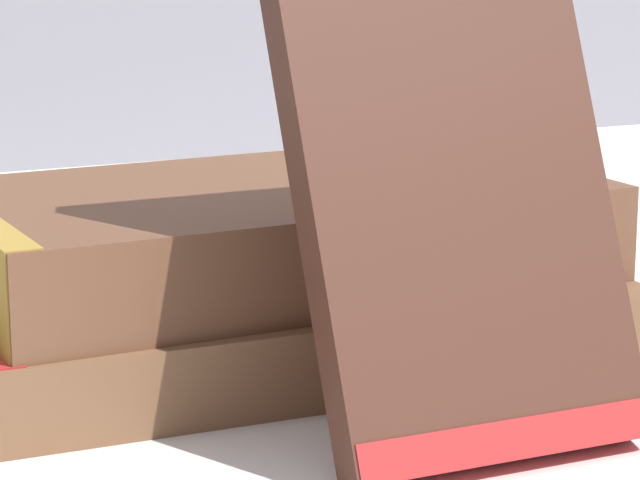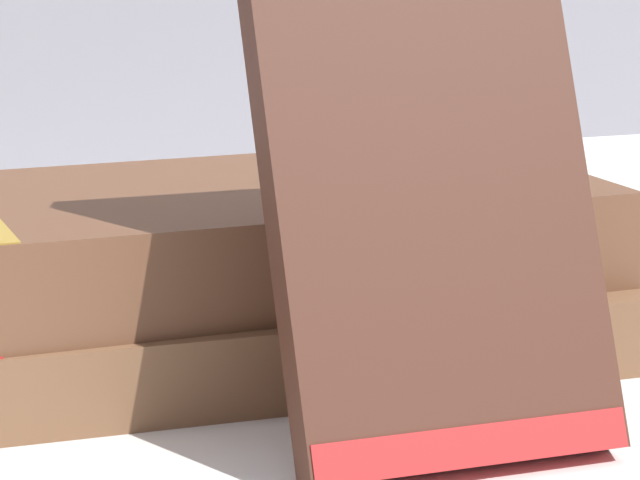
{
  "view_description": "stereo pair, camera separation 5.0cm",
  "coord_description": "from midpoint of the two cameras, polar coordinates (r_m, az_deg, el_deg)",
  "views": [
    {
      "loc": [
        -0.21,
        -0.46,
        0.17
      ],
      "look_at": [
        0.01,
        0.03,
        0.04
      ],
      "focal_mm": 85.0,
      "sensor_mm": 36.0,
      "label": 1
    },
    {
      "loc": [
        -0.16,
        -0.47,
        0.17
      ],
      "look_at": [
        0.01,
        0.03,
        0.04
      ],
      "focal_mm": 85.0,
      "sensor_mm": 36.0,
      "label": 2
    }
  ],
  "objects": [
    {
      "name": "book_leaning_front",
      "position": [
        0.46,
        7.33,
        1.29
      ],
      "size": [
        0.1,
        0.08,
        0.16
      ],
      "rotation": [
        -0.4,
        0.0,
        0.0
      ],
      "color": "#422319",
      "rests_on": "ground_plane"
    },
    {
      "name": "book_flat_bottom",
      "position": [
        0.56,
        0.41,
        -2.91
      ],
      "size": [
        0.24,
        0.15,
        0.03
      ],
      "rotation": [
        0.0,
        0.0,
        -0.01
      ],
      "color": "brown",
      "rests_on": "ground_plane"
    },
    {
      "name": "ground_plane",
      "position": [
        0.53,
        2.57,
        -5.54
      ],
      "size": [
        3.0,
        3.0,
        0.0
      ],
      "primitive_type": "plane",
      "color": "silver"
    },
    {
      "name": "book_flat_top",
      "position": [
        0.55,
        0.31,
        0.3
      ],
      "size": [
        0.24,
        0.14,
        0.04
      ],
      "rotation": [
        0.0,
        0.0,
        0.04
      ],
      "color": "brown",
      "rests_on": "book_flat_bottom"
    },
    {
      "name": "pocket_watch",
      "position": [
        0.54,
        5.8,
        2.21
      ],
      "size": [
        0.05,
        0.05,
        0.01
      ],
      "color": "silver",
      "rests_on": "book_flat_top"
    }
  ]
}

